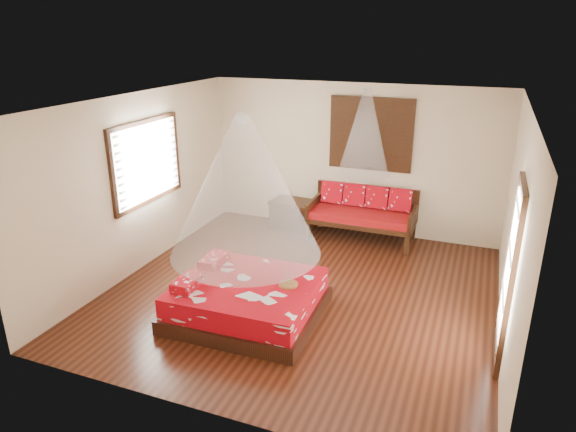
% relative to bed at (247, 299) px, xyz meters
% --- Properties ---
extents(room, '(5.54, 5.54, 2.84)m').
position_rel_bed_xyz_m(room, '(0.48, 0.89, 1.15)').
color(room, black).
rests_on(room, ground).
extents(bed, '(1.96, 1.78, 0.63)m').
position_rel_bed_xyz_m(bed, '(0.00, 0.00, 0.00)').
color(bed, black).
rests_on(bed, floor).
extents(daybed, '(1.93, 0.86, 0.98)m').
position_rel_bed_xyz_m(daybed, '(0.80, 3.28, 0.27)').
color(daybed, black).
rests_on(daybed, floor).
extents(storage_chest, '(0.83, 0.64, 0.54)m').
position_rel_bed_xyz_m(storage_chest, '(-0.61, 3.34, 0.02)').
color(storage_chest, black).
rests_on(storage_chest, floor).
extents(shutter_panel, '(1.52, 0.06, 1.32)m').
position_rel_bed_xyz_m(shutter_panel, '(0.80, 3.61, 1.65)').
color(shutter_panel, black).
rests_on(shutter_panel, wall_back).
extents(window_left, '(0.10, 1.74, 1.34)m').
position_rel_bed_xyz_m(window_left, '(-2.23, 1.09, 1.45)').
color(window_left, black).
rests_on(window_left, wall_left).
extents(glazed_door, '(0.08, 1.02, 2.16)m').
position_rel_bed_xyz_m(glazed_door, '(3.19, 0.29, 0.82)').
color(glazed_door, black).
rests_on(glazed_door, floor).
extents(wine_tray, '(0.26, 0.26, 0.21)m').
position_rel_bed_xyz_m(wine_tray, '(0.56, 0.13, 0.31)').
color(wine_tray, brown).
rests_on(wine_tray, bed).
extents(mosquito_net_main, '(1.95, 1.95, 1.80)m').
position_rel_bed_xyz_m(mosquito_net_main, '(0.01, 0.00, 1.60)').
color(mosquito_net_main, white).
rests_on(mosquito_net_main, ceiling).
extents(mosquito_net_daybed, '(0.91, 0.91, 1.50)m').
position_rel_bed_xyz_m(mosquito_net_daybed, '(0.80, 3.14, 1.75)').
color(mosquito_net_daybed, white).
rests_on(mosquito_net_daybed, ceiling).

